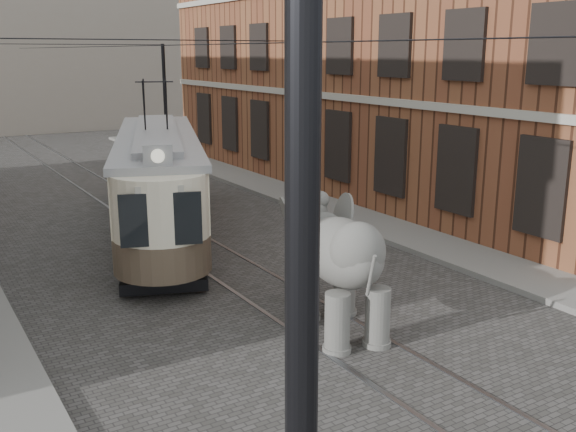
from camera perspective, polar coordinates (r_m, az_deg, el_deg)
ground at (r=15.66m, az=-1.42°, el=-6.84°), size 120.00×120.00×0.00m
tram_rails at (r=15.66m, az=-1.42°, el=-6.79°), size 1.54×80.00×0.02m
sidewalk_right at (r=19.19m, az=14.29°, el=-3.05°), size 2.00×60.00×0.15m
brick_building at (r=28.36m, az=8.99°, el=14.81°), size 8.00×26.00×12.00m
catenary at (r=19.22m, az=-9.55°, el=6.17°), size 11.00×30.20×6.00m
tram at (r=20.88m, az=-11.32°, el=5.02°), size 6.47×12.14×4.77m
elephant at (r=13.25m, az=4.74°, el=-4.78°), size 3.33×4.76×2.64m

